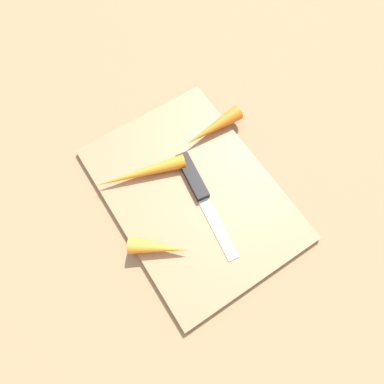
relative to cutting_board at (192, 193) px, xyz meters
name	(u,v)px	position (x,y,z in m)	size (l,w,h in m)	color
ground_plane	(192,195)	(0.00, 0.00, -0.01)	(1.40, 1.40, 0.00)	#8C6D4C
cutting_board	(192,193)	(0.00, 0.00, 0.00)	(0.36, 0.26, 0.01)	#99704C
knife	(196,183)	(-0.01, 0.01, 0.01)	(0.20, 0.05, 0.01)	#B7B7BC
carrot_longest	(140,173)	(-0.07, -0.06, 0.02)	(0.02, 0.02, 0.16)	orange
carrot_medium	(213,128)	(-0.08, 0.10, 0.02)	(0.03, 0.03, 0.11)	orange
carrot_shortest	(159,248)	(0.05, -0.10, 0.02)	(0.03, 0.03, 0.09)	orange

